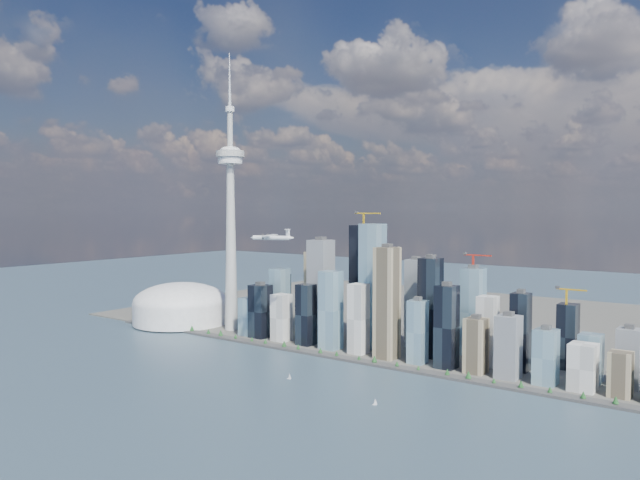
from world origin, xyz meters
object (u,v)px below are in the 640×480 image
Objects in this scene: needle_tower at (231,214)px; sailboat_east at (375,403)px; sailboat_west at (289,377)px; airplane at (272,237)px; dome_stadium at (181,306)px.

needle_tower is 579.90m from sailboat_east.
sailboat_west is (316.38, -203.01, -232.73)m from needle_tower.
needle_tower reaches higher than sailboat_east.
needle_tower reaches higher than airplane.
sailboat_west reaches higher than sailboat_east.
airplane is 7.99× the size of sailboat_east.
needle_tower is at bearing 4.09° from dome_stadium.
dome_stadium reaches higher than sailboat_east.
sailboat_west is 164.30m from sailboat_east.
sailboat_west is at bearing -63.00° from airplane.
airplane is at bearing 133.81° from sailboat_west.
sailboat_east is (161.95, -27.68, -0.22)m from sailboat_west.
needle_tower is 2.75× the size of dome_stadium.
airplane reaches higher than sailboat_east.
airplane is at bearing -28.24° from needle_tower.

